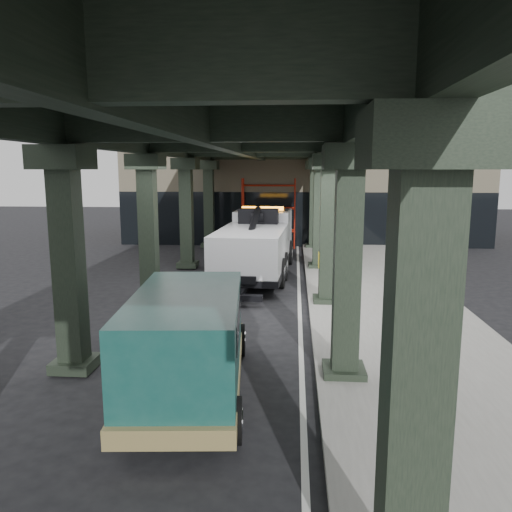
% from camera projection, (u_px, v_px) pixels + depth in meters
% --- Properties ---
extents(ground, '(90.00, 90.00, 0.00)m').
position_uv_depth(ground, '(243.00, 322.00, 14.94)').
color(ground, black).
rests_on(ground, ground).
extents(sidewalk, '(5.00, 40.00, 0.15)m').
position_uv_depth(sidewalk, '(384.00, 305.00, 16.55)').
color(sidewalk, gray).
rests_on(sidewalk, ground).
extents(lane_stripe, '(0.12, 38.00, 0.01)m').
position_uv_depth(lane_stripe, '(300.00, 305.00, 16.78)').
color(lane_stripe, silver).
rests_on(lane_stripe, ground).
extents(viaduct, '(7.40, 32.00, 6.40)m').
position_uv_depth(viaduct, '(236.00, 139.00, 16.00)').
color(viaduct, black).
rests_on(viaduct, ground).
extents(building, '(22.00, 10.00, 8.00)m').
position_uv_depth(building, '(303.00, 177.00, 33.75)').
color(building, '#C6B793').
rests_on(building, ground).
extents(scaffolding, '(3.08, 0.88, 4.00)m').
position_uv_depth(scaffolding, '(269.00, 211.00, 28.97)').
color(scaffolding, '#AD1E0D').
rests_on(scaffolding, ground).
extents(tow_truck, '(3.06, 9.14, 2.96)m').
position_uv_depth(tow_truck, '(257.00, 242.00, 21.44)').
color(tow_truck, black).
rests_on(tow_truck, ground).
extents(towed_van, '(2.56, 5.55, 2.19)m').
position_uv_depth(towed_van, '(189.00, 341.00, 9.82)').
color(towed_van, '#134640').
rests_on(towed_van, ground).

